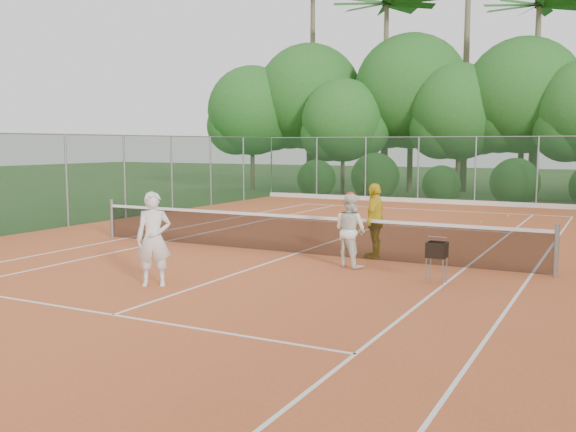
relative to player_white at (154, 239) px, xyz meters
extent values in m
plane|color=#254619|center=(0.79, 4.41, -0.92)|extent=(120.00, 120.00, 0.00)
cube|color=#BF592C|center=(0.79, 4.41, -0.91)|extent=(18.00, 36.00, 0.02)
cylinder|color=gray|center=(-5.15, 4.41, -0.35)|extent=(0.10, 0.10, 1.10)
cylinder|color=gray|center=(6.72, 4.41, -0.35)|extent=(0.10, 0.10, 1.10)
cube|color=black|center=(0.79, 4.41, -0.44)|extent=(11.87, 0.03, 0.86)
cube|color=white|center=(0.79, 4.41, 0.02)|extent=(11.87, 0.04, 0.07)
imported|color=silver|center=(0.00, 0.00, 0.00)|extent=(0.79, 0.71, 1.80)
imported|color=white|center=(2.60, 3.48, -0.09)|extent=(0.96, 0.86, 1.62)
ellipsoid|color=red|center=(2.60, 3.48, 0.68)|extent=(0.22, 0.22, 0.14)
imported|color=gold|center=(2.70, 4.77, -0.01)|extent=(0.49, 1.06, 1.78)
cylinder|color=gray|center=(4.57, 2.52, -0.64)|extent=(0.02, 0.02, 0.51)
cylinder|color=gray|center=(4.89, 2.84, -0.64)|extent=(0.02, 0.02, 0.51)
cube|color=black|center=(4.73, 2.68, -0.24)|extent=(0.35, 0.35, 0.30)
sphere|color=#E2ED37|center=(-2.27, 15.83, -0.87)|extent=(0.07, 0.07, 0.07)
sphere|color=yellow|center=(4.15, 15.23, -0.87)|extent=(0.07, 0.07, 0.07)
sphere|color=#B2CD2F|center=(3.61, 12.86, -0.87)|extent=(0.07, 0.07, 0.07)
cube|color=white|center=(0.79, 16.30, -0.90)|extent=(11.03, 0.06, 0.01)
cube|color=white|center=(-4.70, 4.41, -0.90)|extent=(0.06, 23.77, 0.01)
cube|color=white|center=(6.27, 4.41, -0.90)|extent=(0.06, 23.77, 0.01)
cube|color=white|center=(-3.32, 4.41, -0.90)|extent=(0.06, 23.77, 0.01)
cube|color=white|center=(4.90, 4.41, -0.90)|extent=(0.06, 23.77, 0.01)
cube|color=white|center=(0.79, 10.81, -0.90)|extent=(8.23, 0.06, 0.01)
cube|color=white|center=(0.79, -1.99, -0.90)|extent=(8.23, 0.06, 0.01)
cube|color=white|center=(0.79, 4.41, -0.90)|extent=(0.06, 12.80, 0.01)
cube|color=#19381E|center=(0.79, 19.41, 0.60)|extent=(18.00, 0.02, 3.00)
cylinder|color=gray|center=(-8.21, 19.41, 0.60)|extent=(0.07, 0.07, 3.00)
cylinder|color=gray|center=(-8.21, 19.41, 0.60)|extent=(0.07, 0.07, 3.00)
cylinder|color=brown|center=(-11.71, 23.41, 0.95)|extent=(0.26, 0.26, 3.75)
sphere|color=#23581D|center=(-11.71, 23.41, 3.73)|extent=(5.25, 5.25, 5.25)
cylinder|color=brown|center=(-8.71, 24.91, 1.28)|extent=(0.30, 0.30, 4.40)
sphere|color=#23581D|center=(-8.71, 24.91, 4.54)|extent=(6.16, 6.16, 6.16)
cylinder|color=brown|center=(-5.71, 22.91, 0.68)|extent=(0.22, 0.22, 3.20)
sphere|color=#23581D|center=(-5.71, 22.91, 3.05)|extent=(4.48, 4.48, 4.48)
cylinder|color=brown|center=(-2.71, 25.41, 1.33)|extent=(0.31, 0.31, 4.50)
sphere|color=#23581D|center=(-2.71, 25.41, 4.66)|extent=(6.30, 6.30, 6.30)
cylinder|color=brown|center=(0.29, 23.91, 0.83)|extent=(0.24, 0.24, 3.50)
sphere|color=#23581D|center=(0.29, 23.91, 3.42)|extent=(4.90, 4.90, 4.90)
cylinder|color=brown|center=(3.29, 24.41, 1.13)|extent=(0.28, 0.28, 4.10)
sphere|color=#23581D|center=(3.29, 24.41, 4.16)|extent=(5.74, 5.74, 5.74)
cone|color=brown|center=(-9.21, 26.41, 5.58)|extent=(0.44, 0.44, 13.00)
cone|color=brown|center=(-4.21, 25.41, 4.58)|extent=(0.44, 0.44, 11.00)
cone|color=brown|center=(-0.21, 27.41, 6.58)|extent=(0.44, 0.44, 15.00)
cone|color=brown|center=(3.79, 24.91, 4.08)|extent=(0.44, 0.44, 10.00)
camera|label=1|loc=(7.83, -9.49, 1.80)|focal=40.00mm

